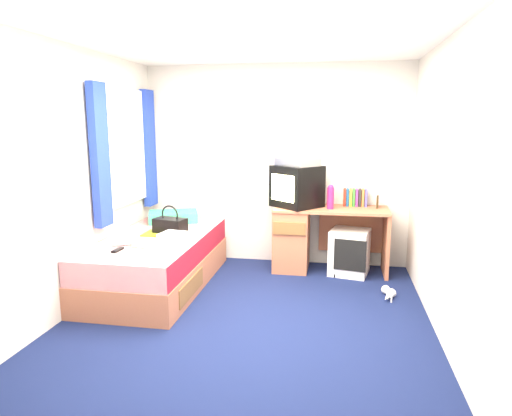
% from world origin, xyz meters
% --- Properties ---
extents(ground, '(3.40, 3.40, 0.00)m').
position_xyz_m(ground, '(0.00, 0.00, 0.00)').
color(ground, '#0C1438').
rests_on(ground, ground).
extents(room_shell, '(3.40, 3.40, 3.40)m').
position_xyz_m(room_shell, '(0.00, 0.00, 1.45)').
color(room_shell, white).
rests_on(room_shell, ground).
extents(bed, '(1.01, 2.00, 0.54)m').
position_xyz_m(bed, '(-1.10, 0.59, 0.27)').
color(bed, '#B56B4B').
rests_on(bed, ground).
extents(pillow, '(0.66, 0.54, 0.12)m').
position_xyz_m(pillow, '(-1.18, 1.30, 0.60)').
color(pillow, teal).
rests_on(pillow, bed).
extents(desk, '(1.30, 0.55, 0.75)m').
position_xyz_m(desk, '(0.42, 1.44, 0.41)').
color(desk, '#B56B4B').
rests_on(desk, ground).
extents(storage_cube, '(0.49, 0.49, 0.52)m').
position_xyz_m(storage_cube, '(0.92, 1.35, 0.26)').
color(storage_cube, white).
rests_on(storage_cube, ground).
extents(crt_tv, '(0.65, 0.65, 0.48)m').
position_xyz_m(crt_tv, '(0.29, 1.44, 0.99)').
color(crt_tv, black).
rests_on(crt_tv, desk).
extents(vcr, '(0.55, 0.54, 0.09)m').
position_xyz_m(vcr, '(0.29, 1.44, 1.27)').
color(vcr, '#A9A8AB').
rests_on(vcr, crt_tv).
extents(book_row, '(0.27, 0.13, 0.20)m').
position_xyz_m(book_row, '(0.96, 1.60, 0.85)').
color(book_row, maroon).
rests_on(book_row, desk).
extents(picture_frame, '(0.03, 0.12, 0.14)m').
position_xyz_m(picture_frame, '(1.22, 1.53, 0.82)').
color(picture_frame, '#332311').
rests_on(picture_frame, desk).
extents(pink_water_bottle, '(0.10, 0.10, 0.24)m').
position_xyz_m(pink_water_bottle, '(0.68, 1.36, 0.87)').
color(pink_water_bottle, '#E42062').
rests_on(pink_water_bottle, desk).
extents(aerosol_can, '(0.07, 0.07, 0.20)m').
position_xyz_m(aerosol_can, '(0.52, 1.45, 0.85)').
color(aerosol_can, white).
rests_on(aerosol_can, desk).
extents(handbag, '(0.37, 0.26, 0.31)m').
position_xyz_m(handbag, '(-1.00, 0.73, 0.63)').
color(handbag, black).
rests_on(handbag, bed).
extents(towel, '(0.32, 0.28, 0.10)m').
position_xyz_m(towel, '(-0.82, 0.40, 0.59)').
color(towel, silver).
rests_on(towel, bed).
extents(magazine, '(0.22, 0.28, 0.01)m').
position_xyz_m(magazine, '(-1.16, 0.69, 0.55)').
color(magazine, '#DBF11A').
rests_on(magazine, bed).
extents(water_bottle, '(0.21, 0.15, 0.07)m').
position_xyz_m(water_bottle, '(-1.28, 0.20, 0.58)').
color(water_bottle, white).
rests_on(water_bottle, bed).
extents(colour_swatch_fan, '(0.23, 0.11, 0.01)m').
position_xyz_m(colour_swatch_fan, '(-1.07, 0.14, 0.55)').
color(colour_swatch_fan, orange).
rests_on(colour_swatch_fan, bed).
extents(remote_control, '(0.06, 0.16, 0.02)m').
position_xyz_m(remote_control, '(-1.24, 0.00, 0.55)').
color(remote_control, black).
rests_on(remote_control, bed).
extents(window_assembly, '(0.11, 1.42, 1.40)m').
position_xyz_m(window_assembly, '(-1.55, 0.90, 1.42)').
color(window_assembly, silver).
rests_on(window_assembly, room_shell).
extents(white_heels, '(0.17, 0.32, 0.09)m').
position_xyz_m(white_heels, '(1.29, 0.64, 0.04)').
color(white_heels, white).
rests_on(white_heels, ground).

